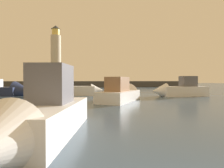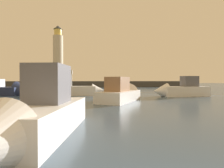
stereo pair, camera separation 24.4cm
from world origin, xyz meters
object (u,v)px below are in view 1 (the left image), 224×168
object	(u,v)px
motorboat_5	(124,93)
motorboat_2	(38,118)
motorboat_1	(6,90)
lighthouse	(56,55)
motorboat_0	(75,88)
motorboat_3	(178,90)

from	to	relation	value
motorboat_5	motorboat_2	bearing A→B (deg)	-117.09
motorboat_1	motorboat_5	distance (m)	16.11
lighthouse	motorboat_2	distance (m)	51.81
motorboat_0	lighthouse	bearing A→B (deg)	98.99
lighthouse	motorboat_5	distance (m)	41.14
motorboat_0	motorboat_1	size ratio (longest dim) A/B	0.82
lighthouse	motorboat_3	world-z (taller)	lighthouse
motorboat_2	motorboat_5	world-z (taller)	motorboat_2
motorboat_1	motorboat_0	bearing A→B (deg)	-11.42
motorboat_1	motorboat_5	size ratio (longest dim) A/B	1.15
lighthouse	motorboat_0	size ratio (longest dim) A/B	2.24
motorboat_5	lighthouse	bearing A→B (deg)	104.04
lighthouse	motorboat_2	bearing A→B (deg)	-85.91
motorboat_1	motorboat_3	size ratio (longest dim) A/B	1.22
motorboat_2	motorboat_3	distance (m)	20.66
motorboat_2	motorboat_0	bearing A→B (deg)	85.64
motorboat_0	motorboat_3	distance (m)	13.07
lighthouse	motorboat_5	size ratio (longest dim) A/B	2.13
motorboat_3	motorboat_5	world-z (taller)	motorboat_3
motorboat_1	motorboat_2	xyz separation A→B (m)	(7.45, -20.65, 0.06)
lighthouse	motorboat_1	bearing A→B (deg)	-97.17
motorboat_0	motorboat_1	bearing A→B (deg)	168.58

